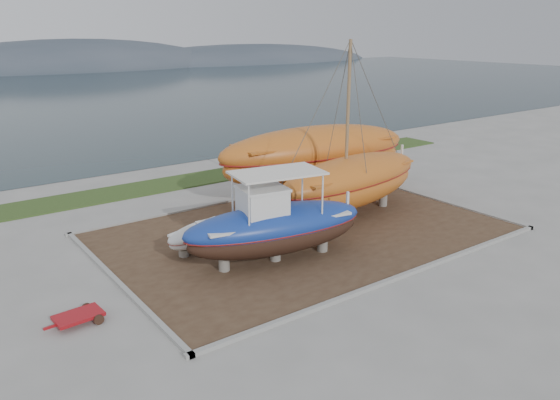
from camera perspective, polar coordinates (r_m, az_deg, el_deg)
ground at (r=23.19m, az=8.70°, el=-6.23°), size 140.00×140.00×0.00m
dirt_patch at (r=25.93m, az=2.49°, el=-3.36°), size 18.00×12.00×0.06m
curb_frame at (r=25.91m, az=2.49°, el=-3.26°), size 18.60×12.60×0.15m
grass_strip at (r=35.19m, az=-9.26°, el=2.08°), size 44.00×3.00×0.08m
sea at (r=86.73m, az=-26.25°, el=9.58°), size 260.00×100.00×0.04m
blue_caique at (r=22.09m, az=-0.50°, el=-1.81°), size 8.13×3.76×3.77m
white_dinghy at (r=24.02m, az=-8.25°, el=-3.76°), size 3.97×2.50×1.12m
orange_sailboat at (r=26.90m, az=7.70°, el=7.00°), size 9.91×4.07×8.73m
orange_bare_hull at (r=30.99m, az=3.72°, el=3.94°), size 12.24×4.92×3.90m
red_trailer at (r=19.45m, az=-20.29°, el=-11.54°), size 2.33×1.28×0.32m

